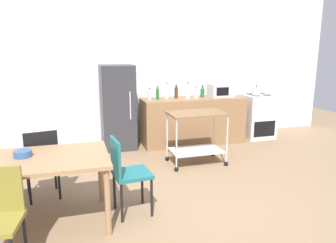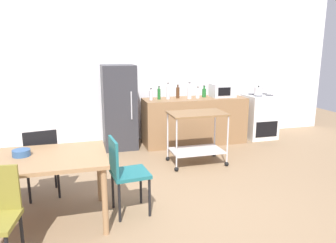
# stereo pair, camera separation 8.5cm
# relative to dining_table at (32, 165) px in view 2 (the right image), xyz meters

# --- Properties ---
(ground_plane) EXTENTS (12.00, 12.00, 0.00)m
(ground_plane) POSITION_rel_dining_table_xyz_m (1.76, -0.18, -0.67)
(ground_plane) COLOR #8C7051
(back_wall) EXTENTS (8.40, 0.12, 2.90)m
(back_wall) POSITION_rel_dining_table_xyz_m (1.76, 3.02, 0.78)
(back_wall) COLOR white
(back_wall) RESTS_ON ground_plane
(kitchen_counter) EXTENTS (2.00, 0.64, 0.90)m
(kitchen_counter) POSITION_rel_dining_table_xyz_m (2.66, 2.42, -0.22)
(kitchen_counter) COLOR olive
(kitchen_counter) RESTS_ON ground_plane
(dining_table) EXTENTS (1.50, 0.90, 0.75)m
(dining_table) POSITION_rel_dining_table_xyz_m (0.00, 0.00, 0.00)
(dining_table) COLOR #A37A51
(dining_table) RESTS_ON ground_plane
(chair_black) EXTENTS (0.46, 0.46, 0.89)m
(chair_black) POSITION_rel_dining_table_xyz_m (0.01, 0.66, -0.15)
(chair_black) COLOR black
(chair_black) RESTS_ON ground_plane
(chair_teal) EXTENTS (0.44, 0.44, 0.89)m
(chair_teal) POSITION_rel_dining_table_xyz_m (0.94, -0.01, -0.15)
(chair_teal) COLOR #1E666B
(chair_teal) RESTS_ON ground_plane
(stove_oven) EXTENTS (0.60, 0.61, 0.92)m
(stove_oven) POSITION_rel_dining_table_xyz_m (4.11, 2.44, -0.22)
(stove_oven) COLOR white
(stove_oven) RESTS_ON ground_plane
(refrigerator) EXTENTS (0.60, 0.63, 1.55)m
(refrigerator) POSITION_rel_dining_table_xyz_m (1.21, 2.52, 0.10)
(refrigerator) COLOR #333338
(refrigerator) RESTS_ON ground_plane
(kitchen_cart) EXTENTS (0.91, 0.57, 0.85)m
(kitchen_cart) POSITION_rel_dining_table_xyz_m (2.30, 1.30, -0.10)
(kitchen_cart) COLOR brown
(kitchen_cart) RESTS_ON ground_plane
(bottle_sparkling_water) EXTENTS (0.06, 0.06, 0.22)m
(bottle_sparkling_water) POSITION_rel_dining_table_xyz_m (1.79, 2.40, 0.32)
(bottle_sparkling_water) COLOR silver
(bottle_sparkling_water) RESTS_ON kitchen_counter
(bottle_hot_sauce) EXTENTS (0.06, 0.06, 0.25)m
(bottle_hot_sauce) POSITION_rel_dining_table_xyz_m (1.96, 2.45, 0.34)
(bottle_hot_sauce) COLOR #1E6628
(bottle_hot_sauce) RESTS_ON kitchen_counter
(bottle_soda) EXTENTS (0.07, 0.07, 0.31)m
(bottle_soda) POSITION_rel_dining_table_xyz_m (2.14, 2.44, 0.36)
(bottle_soda) COLOR silver
(bottle_soda) RESTS_ON kitchen_counter
(bottle_sesame_oil) EXTENTS (0.07, 0.07, 0.26)m
(bottle_sesame_oil) POSITION_rel_dining_table_xyz_m (2.35, 2.51, 0.34)
(bottle_sesame_oil) COLOR #4C2D19
(bottle_sesame_oil) RESTS_ON kitchen_counter
(bottle_wine) EXTENTS (0.08, 0.08, 0.31)m
(bottle_wine) POSITION_rel_dining_table_xyz_m (2.54, 2.37, 0.36)
(bottle_wine) COLOR silver
(bottle_wine) RESTS_ON kitchen_counter
(bottle_soy_sauce) EXTENTS (0.07, 0.07, 0.22)m
(bottle_soy_sauce) POSITION_rel_dining_table_xyz_m (2.72, 2.40, 0.32)
(bottle_soy_sauce) COLOR silver
(bottle_soy_sauce) RESTS_ON kitchen_counter
(bottle_vinegar) EXTENTS (0.08, 0.08, 0.23)m
(bottle_vinegar) POSITION_rel_dining_table_xyz_m (2.88, 2.49, 0.32)
(bottle_vinegar) COLOR #1E6628
(bottle_vinegar) RESTS_ON kitchen_counter
(microwave) EXTENTS (0.46, 0.35, 0.26)m
(microwave) POSITION_rel_dining_table_xyz_m (3.25, 2.42, 0.36)
(microwave) COLOR silver
(microwave) RESTS_ON kitchen_counter
(fruit_bowl) EXTENTS (0.18, 0.18, 0.07)m
(fruit_bowl) POSITION_rel_dining_table_xyz_m (-0.11, 0.09, 0.11)
(fruit_bowl) COLOR #33598C
(fruit_bowl) RESTS_ON dining_table
(kettle) EXTENTS (0.24, 0.17, 0.19)m
(kettle) POSITION_rel_dining_table_xyz_m (4.00, 2.34, 0.33)
(kettle) COLOR silver
(kettle) RESTS_ON stove_oven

